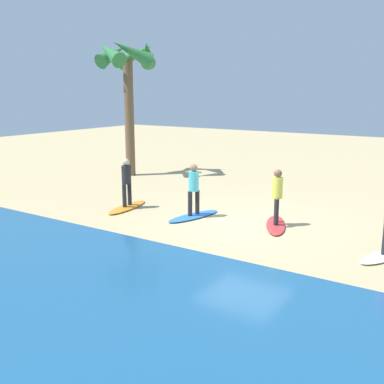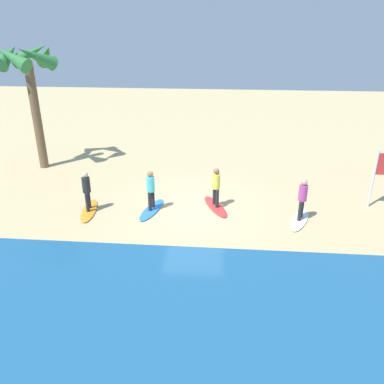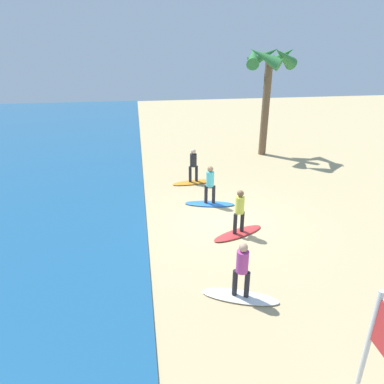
# 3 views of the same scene
# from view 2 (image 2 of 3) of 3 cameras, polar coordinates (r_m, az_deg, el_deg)

# --- Properties ---
(ground_plane) EXTENTS (60.00, 60.00, 0.00)m
(ground_plane) POSITION_cam_2_polar(r_m,az_deg,el_deg) (16.11, 0.31, -2.52)
(ground_plane) COLOR tan
(surfboard_white) EXTENTS (1.29, 2.16, 0.09)m
(surfboard_white) POSITION_cam_2_polar(r_m,az_deg,el_deg) (15.78, 15.47, -3.89)
(surfboard_white) COLOR white
(surfboard_white) RESTS_ON ground
(surfer_white) EXTENTS (0.32, 0.44, 1.64)m
(surfer_white) POSITION_cam_2_polar(r_m,az_deg,el_deg) (15.35, 15.88, -0.62)
(surfer_white) COLOR #232328
(surfer_white) RESTS_ON surfboard_white
(surfboard_red) EXTENTS (1.34, 2.15, 0.09)m
(surfboard_red) POSITION_cam_2_polar(r_m,az_deg,el_deg) (16.26, 3.45, -2.11)
(surfboard_red) COLOR red
(surfboard_red) RESTS_ON ground
(surfer_red) EXTENTS (0.32, 0.43, 1.64)m
(surfer_red) POSITION_cam_2_polar(r_m,az_deg,el_deg) (15.85, 3.54, 1.10)
(surfer_red) COLOR #232328
(surfer_red) RESTS_ON surfboard_red
(surfboard_blue) EXTENTS (1.02, 2.17, 0.09)m
(surfboard_blue) POSITION_cam_2_polar(r_m,az_deg,el_deg) (16.05, -5.90, -2.57)
(surfboard_blue) COLOR blue
(surfboard_blue) RESTS_ON ground
(surfer_blue) EXTENTS (0.32, 0.45, 1.64)m
(surfer_blue) POSITION_cam_2_polar(r_m,az_deg,el_deg) (15.64, -6.05, 0.68)
(surfer_blue) COLOR #232328
(surfer_blue) RESTS_ON surfboard_blue
(surfboard_orange) EXTENTS (0.84, 2.16, 0.09)m
(surfboard_orange) POSITION_cam_2_polar(r_m,az_deg,el_deg) (16.44, -14.81, -2.63)
(surfboard_orange) COLOR orange
(surfboard_orange) RESTS_ON ground
(surfer_orange) EXTENTS (0.32, 0.46, 1.64)m
(surfer_orange) POSITION_cam_2_polar(r_m,az_deg,el_deg) (16.03, -15.18, 0.54)
(surfer_orange) COLOR #232328
(surfer_orange) RESTS_ON surfboard_orange
(palm_tree) EXTENTS (2.88, 3.03, 6.31)m
(palm_tree) POSITION_cam_2_polar(r_m,az_deg,el_deg) (21.06, -22.80, 16.42)
(palm_tree) COLOR brown
(palm_tree) RESTS_ON ground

